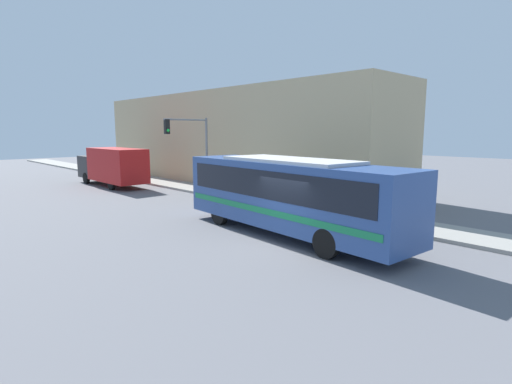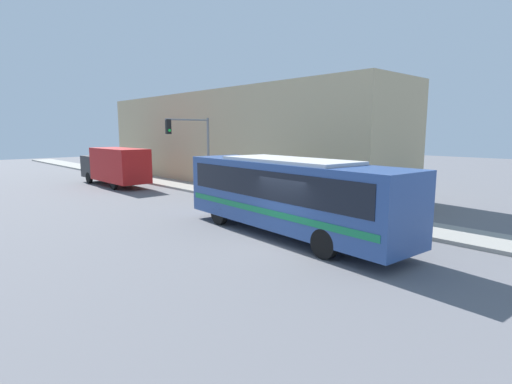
% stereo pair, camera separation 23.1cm
% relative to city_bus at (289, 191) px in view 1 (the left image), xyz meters
% --- Properties ---
extents(ground_plane, '(120.00, 120.00, 0.00)m').
position_rel_city_bus_xyz_m(ground_plane, '(-1.03, -0.92, -1.82)').
color(ground_plane, slate).
extents(sidewalk, '(2.61, 70.00, 0.16)m').
position_rel_city_bus_xyz_m(sidewalk, '(4.78, 19.08, -1.74)').
color(sidewalk, gray).
rests_on(sidewalk, ground_plane).
extents(building_facade, '(6.00, 29.59, 7.26)m').
position_rel_city_bus_xyz_m(building_facade, '(9.09, 14.88, 1.81)').
color(building_facade, tan).
rests_on(building_facade, ground_plane).
extents(city_bus, '(3.28, 10.99, 3.13)m').
position_rel_city_bus_xyz_m(city_bus, '(0.00, 0.00, 0.00)').
color(city_bus, '#2D4C8C').
rests_on(city_bus, ground_plane).
extents(delivery_truck, '(2.26, 8.33, 2.94)m').
position_rel_city_bus_xyz_m(delivery_truck, '(1.13, 19.41, -0.21)').
color(delivery_truck, '#B21919').
rests_on(delivery_truck, ground_plane).
extents(fire_hydrant, '(0.23, 0.31, 0.81)m').
position_rel_city_bus_xyz_m(fire_hydrant, '(4.07, 2.90, -1.26)').
color(fire_hydrant, red).
rests_on(fire_hydrant, sidewalk).
extents(traffic_light_pole, '(3.28, 0.35, 4.94)m').
position_rel_city_bus_xyz_m(traffic_light_pole, '(3.06, 11.28, 1.75)').
color(traffic_light_pole, slate).
rests_on(traffic_light_pole, sidewalk).
extents(parking_meter, '(0.14, 0.14, 1.30)m').
position_rel_city_bus_xyz_m(parking_meter, '(4.07, 9.78, -0.78)').
color(parking_meter, slate).
rests_on(parking_meter, sidewalk).
extents(pedestrian_near_corner, '(0.34, 0.34, 1.79)m').
position_rel_city_bus_xyz_m(pedestrian_near_corner, '(4.98, 3.07, -0.74)').
color(pedestrian_near_corner, '#47382D').
rests_on(pedestrian_near_corner, sidewalk).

